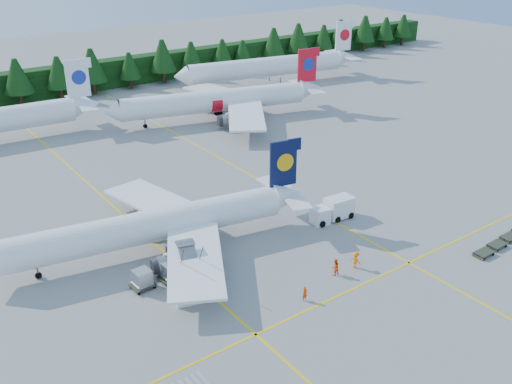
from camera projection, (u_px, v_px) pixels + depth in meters
ground at (328, 256)px, 61.49m from camera, size 320.00×320.00×0.00m
taxi_stripe_a at (130, 221)px, 68.77m from camera, size 0.25×120.00×0.01m
taxi_stripe_b at (263, 182)px, 79.38m from camera, size 0.25×120.00×0.01m
taxi_stripe_cross at (369, 282)px, 57.07m from camera, size 80.00×0.25×0.01m
treeline_hedge at (67, 80)px, 120.54m from camera, size 220.00×4.00×6.00m
airliner_navy at (142, 229)px, 60.59m from camera, size 35.41×28.89×10.37m
airliner_red at (211, 102)px, 103.41m from camera, size 39.45×32.05×11.69m
airliner_far_right at (261, 67)px, 126.78m from camera, size 43.18×11.57×12.66m
airstairs at (196, 288)px, 54.57m from camera, size 4.81×6.53×3.92m
service_truck at (332, 210)px, 68.71m from camera, size 5.62×2.38×2.65m
dolly_train at (510, 236)px, 64.59m from camera, size 13.03×2.15×0.13m
uld_pair at (156, 274)px, 56.15m from camera, size 5.23×2.19×1.73m
crew_a at (305, 294)px, 53.86m from camera, size 0.58×0.40×1.55m
crew_b at (335, 267)px, 57.83m from camera, size 0.90×0.71×1.82m
crew_c at (356, 260)px, 59.04m from camera, size 0.58×0.81×1.87m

